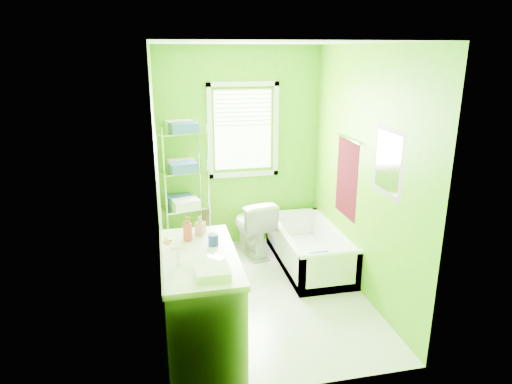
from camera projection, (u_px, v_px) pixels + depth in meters
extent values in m
plane|color=silver|center=(264.00, 294.00, 4.96)|extent=(2.90, 2.90, 0.00)
cube|color=#4C9F07|center=(239.00, 149.00, 5.92)|extent=(2.10, 0.04, 2.60)
cube|color=#4C9F07|center=(312.00, 234.00, 3.22)|extent=(2.10, 0.04, 2.60)
cube|color=#4C9F07|center=(158.00, 185.00, 4.36)|extent=(0.04, 2.90, 2.60)
cube|color=#4C9F07|center=(362.00, 173.00, 4.78)|extent=(0.04, 2.90, 2.60)
cube|color=white|center=(266.00, 43.00, 4.18)|extent=(2.10, 2.90, 0.04)
cube|color=white|center=(243.00, 130.00, 5.84)|extent=(0.74, 0.01, 1.01)
cube|color=white|center=(244.00, 174.00, 6.00)|extent=(0.92, 0.05, 0.06)
cube|color=white|center=(243.00, 84.00, 5.65)|extent=(0.92, 0.05, 0.06)
cube|color=white|center=(210.00, 132.00, 5.74)|extent=(0.06, 0.05, 1.22)
cube|color=white|center=(276.00, 129.00, 5.91)|extent=(0.06, 0.05, 1.22)
cube|color=white|center=(243.00, 108.00, 5.73)|extent=(0.72, 0.02, 0.50)
cube|color=white|center=(164.00, 259.00, 3.52)|extent=(0.02, 0.80, 2.00)
sphere|color=gold|center=(167.00, 242.00, 3.83)|extent=(0.07, 0.07, 0.07)
cube|color=#41070E|center=(347.00, 178.00, 5.15)|extent=(0.02, 0.58, 0.90)
cylinder|color=silver|center=(348.00, 139.00, 5.01)|extent=(0.02, 0.62, 0.02)
cube|color=#CC5972|center=(389.00, 162.00, 4.19)|extent=(0.02, 0.54, 0.64)
cube|color=white|center=(388.00, 162.00, 4.19)|extent=(0.01, 0.44, 0.54)
cube|color=white|center=(308.00, 260.00, 5.63)|extent=(0.70, 1.51, 0.10)
cube|color=white|center=(284.00, 250.00, 5.52)|extent=(0.07, 1.51, 0.45)
cube|color=white|center=(333.00, 245.00, 5.64)|extent=(0.07, 1.51, 0.45)
cube|color=white|center=(330.00, 274.00, 4.91)|extent=(0.70, 0.07, 0.45)
cube|color=white|center=(292.00, 226.00, 6.25)|extent=(0.70, 0.07, 0.45)
cylinder|color=white|center=(331.00, 255.00, 4.84)|extent=(0.70, 0.07, 0.07)
cylinder|color=#1249AD|center=(323.00, 273.00, 5.14)|extent=(0.32, 0.32, 0.06)
cylinder|color=yellow|center=(323.00, 269.00, 5.12)|extent=(0.30, 0.30, 0.05)
cube|color=#1249AD|center=(319.00, 260.00, 5.22)|extent=(0.23, 0.05, 0.21)
imported|color=white|center=(252.00, 226.00, 5.84)|extent=(0.55, 0.80, 0.75)
cube|color=silver|center=(201.00, 305.00, 3.93)|extent=(0.60, 1.19, 0.87)
cube|color=white|center=(199.00, 257.00, 3.79)|extent=(0.63, 1.22, 0.05)
ellipsoid|color=white|center=(203.00, 266.00, 3.64)|extent=(0.41, 0.54, 0.14)
cylinder|color=silver|center=(178.00, 257.00, 3.57)|extent=(0.03, 0.03, 0.16)
cylinder|color=silver|center=(178.00, 249.00, 3.55)|extent=(0.12, 0.02, 0.02)
imported|color=#CD3E3C|center=(187.00, 229.00, 4.02)|extent=(0.12, 0.12, 0.23)
imported|color=#CA82A1|center=(200.00, 225.00, 4.16)|extent=(0.11, 0.11, 0.18)
cylinder|color=#17269B|center=(213.00, 240.00, 3.95)|extent=(0.09, 0.09, 0.10)
cube|color=white|center=(213.00, 273.00, 3.39)|extent=(0.26, 0.20, 0.06)
cylinder|color=silver|center=(166.00, 198.00, 5.44)|extent=(0.02, 0.02, 1.70)
cylinder|color=silver|center=(159.00, 190.00, 5.72)|extent=(0.02, 0.02, 1.70)
cylinder|color=silver|center=(209.00, 192.00, 5.66)|extent=(0.02, 0.02, 1.70)
cylinder|color=silver|center=(200.00, 185.00, 5.95)|extent=(0.02, 0.02, 1.70)
cube|color=silver|center=(187.00, 242.00, 5.90)|extent=(0.63, 0.47, 0.02)
cube|color=silver|center=(185.00, 207.00, 5.76)|extent=(0.63, 0.47, 0.02)
cube|color=silver|center=(183.00, 171.00, 5.61)|extent=(0.63, 0.47, 0.02)
cube|color=silver|center=(181.00, 132.00, 5.47)|extent=(0.63, 0.47, 0.02)
cube|color=#3058AD|center=(184.00, 128.00, 5.36)|extent=(0.36, 0.28, 0.12)
cube|color=white|center=(179.00, 125.00, 5.57)|extent=(0.36, 0.28, 0.12)
cube|color=#3058AD|center=(183.00, 167.00, 5.49)|extent=(0.36, 0.28, 0.12)
cube|color=#DAC585|center=(180.00, 163.00, 5.70)|extent=(0.36, 0.28, 0.12)
cube|color=white|center=(186.00, 204.00, 5.66)|extent=(0.36, 0.28, 0.12)
cube|color=#3058AD|center=(179.00, 199.00, 5.85)|extent=(0.36, 0.28, 0.12)
cube|color=#C8888D|center=(207.00, 223.00, 5.95)|extent=(0.09, 0.30, 0.53)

